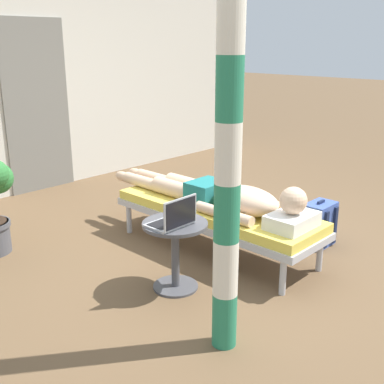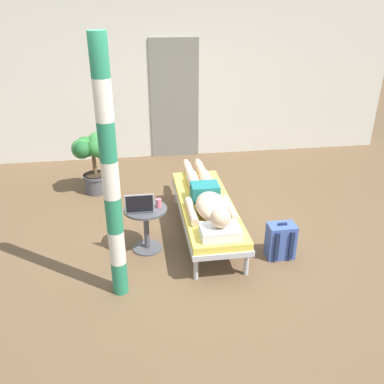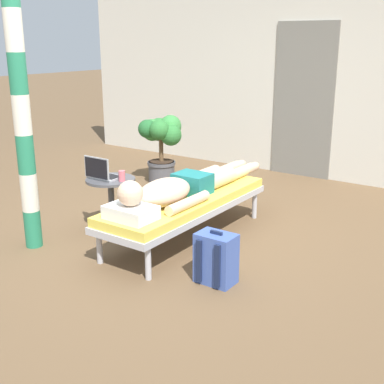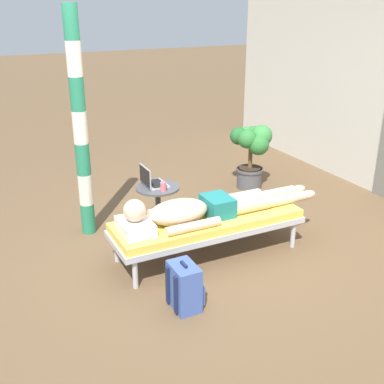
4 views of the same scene
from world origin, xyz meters
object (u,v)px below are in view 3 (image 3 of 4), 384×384
at_px(side_table, 111,195).
at_px(backpack, 216,259).
at_px(lounge_chair, 186,203).
at_px(potted_plant, 161,140).
at_px(drink_glass, 122,176).
at_px(porch_post, 22,115).
at_px(person_reclining, 180,188).
at_px(laptop, 102,173).

height_order(side_table, backpack, side_table).
distance_m(lounge_chair, side_table, 0.77).
distance_m(backpack, potted_plant, 2.96).
distance_m(drink_glass, backpack, 1.41).
bearing_deg(porch_post, person_reclining, 40.37).
height_order(side_table, porch_post, porch_post).
distance_m(backpack, porch_post, 2.05).
distance_m(person_reclining, side_table, 0.76).
bearing_deg(laptop, backpack, -11.90).
height_order(lounge_chair, side_table, side_table).
xyz_separation_m(person_reclining, backpack, (0.72, -0.52, -0.32)).
bearing_deg(porch_post, backpack, 11.32).
height_order(side_table, laptop, laptop).
relative_size(person_reclining, side_table, 4.15).
bearing_deg(drink_glass, backpack, -15.97).
bearing_deg(laptop, drink_glass, 14.43).
bearing_deg(drink_glass, porch_post, -121.67).
bearing_deg(potted_plant, side_table, -67.51).
distance_m(side_table, porch_post, 1.15).
height_order(laptop, porch_post, porch_post).
xyz_separation_m(laptop, backpack, (1.51, -0.32, -0.39)).
height_order(drink_glass, potted_plant, potted_plant).
relative_size(backpack, porch_post, 0.18).
relative_size(drink_glass, backpack, 0.24).
bearing_deg(laptop, porch_post, -109.42).
height_order(person_reclining, porch_post, porch_post).
bearing_deg(backpack, porch_post, -168.68).
bearing_deg(laptop, potted_plant, 110.11).
relative_size(backpack, potted_plant, 0.48).
relative_size(laptop, porch_post, 0.13).
bearing_deg(lounge_chair, porch_post, -137.13).
relative_size(side_table, potted_plant, 0.59).
xyz_separation_m(drink_glass, potted_plant, (-0.83, 1.65, -0.01)).
distance_m(person_reclining, drink_glass, 0.60).
bearing_deg(backpack, lounge_chair, 140.22).
xyz_separation_m(lounge_chair, drink_glass, (-0.58, -0.23, 0.23)).
distance_m(person_reclining, laptop, 0.82).
xyz_separation_m(backpack, porch_post, (-1.75, -0.35, 1.00)).
xyz_separation_m(potted_plant, porch_post, (0.39, -2.37, 0.63)).
xyz_separation_m(person_reclining, potted_plant, (-1.41, 1.50, 0.05)).
bearing_deg(potted_plant, laptop, -69.89).
bearing_deg(backpack, potted_plant, 136.59).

